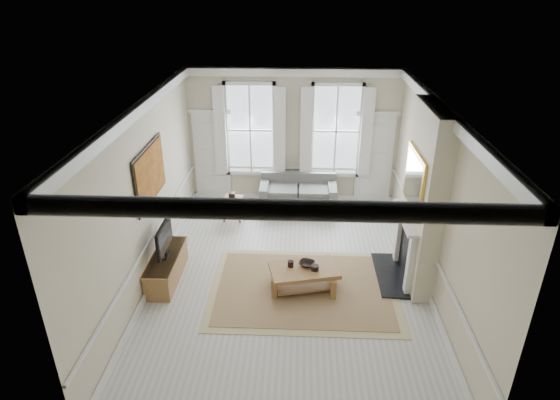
{
  "coord_description": "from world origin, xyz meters",
  "views": [
    {
      "loc": [
        0.18,
        -7.53,
        5.33
      ],
      "look_at": [
        -0.2,
        0.95,
        1.25
      ],
      "focal_mm": 30.0,
      "sensor_mm": 36.0,
      "label": 1
    }
  ],
  "objects_px": {
    "sofa": "(298,195)",
    "tv_stand": "(167,267)",
    "coffee_table": "(304,272)",
    "side_table": "(232,202)"
  },
  "relations": [
    {
      "from": "side_table",
      "to": "coffee_table",
      "type": "relative_size",
      "value": 0.4
    },
    {
      "from": "sofa",
      "to": "coffee_table",
      "type": "bearing_deg",
      "value": -87.6
    },
    {
      "from": "sofa",
      "to": "tv_stand",
      "type": "distance_m",
      "value": 4.06
    },
    {
      "from": "side_table",
      "to": "coffee_table",
      "type": "bearing_deg",
      "value": -58.22
    },
    {
      "from": "side_table",
      "to": "tv_stand",
      "type": "height_order",
      "value": "side_table"
    },
    {
      "from": "coffee_table",
      "to": "tv_stand",
      "type": "distance_m",
      "value": 2.65
    },
    {
      "from": "sofa",
      "to": "tv_stand",
      "type": "xyz_separation_m",
      "value": [
        -2.49,
        -3.2,
        -0.1
      ]
    },
    {
      "from": "sofa",
      "to": "tv_stand",
      "type": "bearing_deg",
      "value": -127.94
    },
    {
      "from": "coffee_table",
      "to": "side_table",
      "type": "bearing_deg",
      "value": 108.73
    },
    {
      "from": "sofa",
      "to": "tv_stand",
      "type": "height_order",
      "value": "sofa"
    }
  ]
}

